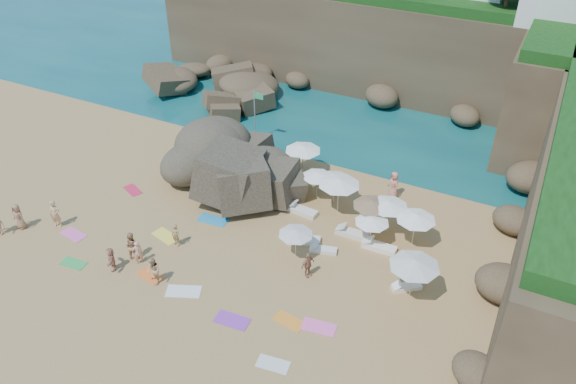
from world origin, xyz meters
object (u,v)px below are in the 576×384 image
at_px(person_stand_6, 138,252).
at_px(person_stand_5, 251,168).
at_px(flag_pole, 256,110).
at_px(rock_outcrop, 244,180).
at_px(parasol_0, 303,148).
at_px(person_stand_3, 308,265).
at_px(parasol_2, 389,204).
at_px(person_stand_4, 394,185).
at_px(lounger_0, 302,211).
at_px(person_stand_1, 131,245).
at_px(person_stand_2, 296,181).
at_px(person_stand_0, 55,214).
at_px(parasol_1, 317,174).

bearing_deg(person_stand_6, person_stand_5, -153.77).
relative_size(flag_pole, person_stand_6, 2.71).
xyz_separation_m(rock_outcrop, parasol_0, (3.30, 2.41, 2.13)).
height_order(person_stand_5, person_stand_6, person_stand_5).
xyz_separation_m(person_stand_3, person_stand_6, (-8.88, -3.26, -0.03)).
xyz_separation_m(parasol_2, person_stand_4, (-0.75, 3.62, -1.07)).
bearing_deg(flag_pole, lounger_0, -44.07).
distance_m(person_stand_1, person_stand_6, 0.63).
bearing_deg(parasol_2, person_stand_2, 169.00).
relative_size(flag_pole, person_stand_5, 2.64).
relative_size(rock_outcrop, person_stand_3, 5.84).
distance_m(parasol_2, person_stand_0, 19.90).
height_order(person_stand_0, person_stand_2, person_stand_0).
height_order(parasol_0, person_stand_5, parasol_0).
bearing_deg(person_stand_1, parasol_2, -167.74).
relative_size(flag_pole, person_stand_3, 2.61).
bearing_deg(flag_pole, parasol_0, -28.25).
bearing_deg(person_stand_0, person_stand_2, 23.49).
bearing_deg(person_stand_6, parasol_1, -177.84).
bearing_deg(person_stand_3, flag_pole, 62.26).
relative_size(parasol_0, person_stand_5, 1.59).
relative_size(lounger_0, person_stand_5, 1.32).
bearing_deg(person_stand_6, parasol_0, -165.73).
bearing_deg(rock_outcrop, person_stand_2, 5.30).
height_order(flag_pole, person_stand_1, flag_pole).
bearing_deg(person_stand_4, person_stand_1, -90.45).
height_order(rock_outcrop, person_stand_2, rock_outcrop).
xyz_separation_m(flag_pole, person_stand_3, (9.73, -11.77, -1.82)).
bearing_deg(lounger_0, parasol_0, 119.77).
relative_size(person_stand_0, person_stand_1, 1.07).
height_order(parasol_0, person_stand_3, parasol_0).
xyz_separation_m(person_stand_0, person_stand_2, (11.31, 9.82, -0.05)).
relative_size(lounger_0, person_stand_1, 1.18).
bearing_deg(person_stand_5, person_stand_0, -116.82).
xyz_separation_m(rock_outcrop, person_stand_0, (-7.51, -9.47, 0.92)).
bearing_deg(person_stand_6, flag_pole, -143.17).
xyz_separation_m(parasol_1, lounger_0, (-0.13, -1.99, -1.59)).
xyz_separation_m(person_stand_3, person_stand_4, (1.80, 9.27, 0.15)).
relative_size(rock_outcrop, person_stand_1, 5.25).
bearing_deg(person_stand_4, rock_outcrop, -122.57).
height_order(lounger_0, person_stand_4, person_stand_4).
height_order(person_stand_2, person_stand_5, person_stand_2).
distance_m(person_stand_0, person_stand_1, 5.93).
xyz_separation_m(person_stand_1, person_stand_2, (5.38, 10.01, 0.01)).
xyz_separation_m(person_stand_1, person_stand_3, (9.47, 3.06, -0.09)).
height_order(parasol_1, person_stand_6, parasol_1).
distance_m(rock_outcrop, person_stand_5, 0.96).
height_order(person_stand_1, person_stand_6, person_stand_1).
relative_size(flag_pole, parasol_2, 1.76).
xyz_separation_m(person_stand_3, person_stand_5, (-7.55, 7.05, -0.01)).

